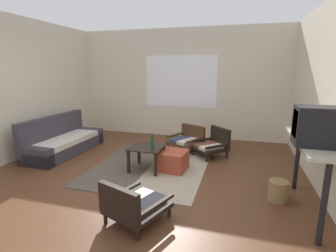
{
  "coord_description": "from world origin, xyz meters",
  "views": [
    {
      "loc": [
        1.49,
        -3.31,
        1.71
      ],
      "look_at": [
        0.28,
        0.9,
        0.73
      ],
      "focal_mm": 27.22,
      "sensor_mm": 36.0,
      "label": 1
    }
  ],
  "objects_px": {
    "console_shelf": "(311,150)",
    "wicker_basket": "(278,191)",
    "coffee_table": "(147,151)",
    "glass_bottle": "(152,142)",
    "armchair_by_window": "(187,139)",
    "crt_television": "(321,127)",
    "ottoman_orange": "(172,161)",
    "armchair_corner": "(213,144)",
    "clay_vase": "(310,125)",
    "armchair_striped_foreground": "(133,205)",
    "couch": "(63,142)"
  },
  "relations": [
    {
      "from": "clay_vase",
      "to": "glass_bottle",
      "type": "xyz_separation_m",
      "value": [
        -2.2,
        0.44,
        -0.51
      ]
    },
    {
      "from": "armchair_corner",
      "to": "console_shelf",
      "type": "distance_m",
      "value": 2.25
    },
    {
      "from": "couch",
      "to": "crt_television",
      "type": "distance_m",
      "value": 4.64
    },
    {
      "from": "couch",
      "to": "crt_television",
      "type": "xyz_separation_m",
      "value": [
        4.35,
        -1.35,
        0.89
      ]
    },
    {
      "from": "ottoman_orange",
      "to": "console_shelf",
      "type": "height_order",
      "value": "console_shelf"
    },
    {
      "from": "armchair_corner",
      "to": "ottoman_orange",
      "type": "bearing_deg",
      "value": -122.77
    },
    {
      "from": "couch",
      "to": "clay_vase",
      "type": "distance_m",
      "value": 4.52
    },
    {
      "from": "console_shelf",
      "to": "clay_vase",
      "type": "bearing_deg",
      "value": 90.0
    },
    {
      "from": "couch",
      "to": "coffee_table",
      "type": "relative_size",
      "value": 3.26
    },
    {
      "from": "coffee_table",
      "to": "armchair_corner",
      "type": "relative_size",
      "value": 0.7
    },
    {
      "from": "clay_vase",
      "to": "armchair_corner",
      "type": "bearing_deg",
      "value": 130.5
    },
    {
      "from": "couch",
      "to": "armchair_by_window",
      "type": "xyz_separation_m",
      "value": [
        2.46,
        0.92,
        0.01
      ]
    },
    {
      "from": "couch",
      "to": "armchair_striped_foreground",
      "type": "relative_size",
      "value": 2.28
    },
    {
      "from": "coffee_table",
      "to": "armchair_striped_foreground",
      "type": "bearing_deg",
      "value": -74.81
    },
    {
      "from": "armchair_striped_foreground",
      "to": "ottoman_orange",
      "type": "distance_m",
      "value": 1.64
    },
    {
      "from": "wicker_basket",
      "to": "glass_bottle",
      "type": "bearing_deg",
      "value": 166.62
    },
    {
      "from": "coffee_table",
      "to": "crt_television",
      "type": "xyz_separation_m",
      "value": [
        2.33,
        -0.95,
        0.79
      ]
    },
    {
      "from": "console_shelf",
      "to": "clay_vase",
      "type": "xyz_separation_m",
      "value": [
        0.0,
        0.21,
        0.25
      ]
    },
    {
      "from": "console_shelf",
      "to": "wicker_basket",
      "type": "distance_m",
      "value": 0.74
    },
    {
      "from": "armchair_corner",
      "to": "console_shelf",
      "type": "height_order",
      "value": "console_shelf"
    },
    {
      "from": "armchair_by_window",
      "to": "wicker_basket",
      "type": "xyz_separation_m",
      "value": [
        1.61,
        -1.84,
        -0.11
      ]
    },
    {
      "from": "armchair_by_window",
      "to": "ottoman_orange",
      "type": "height_order",
      "value": "armchair_by_window"
    },
    {
      "from": "armchair_striped_foreground",
      "to": "coffee_table",
      "type": "bearing_deg",
      "value": 105.19
    },
    {
      "from": "armchair_striped_foreground",
      "to": "glass_bottle",
      "type": "height_order",
      "value": "glass_bottle"
    },
    {
      "from": "ottoman_orange",
      "to": "wicker_basket",
      "type": "relative_size",
      "value": 1.73
    },
    {
      "from": "armchair_by_window",
      "to": "crt_television",
      "type": "xyz_separation_m",
      "value": [
        1.89,
        -2.27,
        0.88
      ]
    },
    {
      "from": "armchair_by_window",
      "to": "console_shelf",
      "type": "relative_size",
      "value": 0.59
    },
    {
      "from": "ottoman_orange",
      "to": "coffee_table",
      "type": "bearing_deg",
      "value": -164.18
    },
    {
      "from": "console_shelf",
      "to": "crt_television",
      "type": "bearing_deg",
      "value": -90.75
    },
    {
      "from": "wicker_basket",
      "to": "console_shelf",
      "type": "bearing_deg",
      "value": -34.37
    },
    {
      "from": "armchair_striped_foreground",
      "to": "console_shelf",
      "type": "height_order",
      "value": "console_shelf"
    },
    {
      "from": "coffee_table",
      "to": "crt_television",
      "type": "distance_m",
      "value": 2.64
    },
    {
      "from": "couch",
      "to": "armchair_striped_foreground",
      "type": "bearing_deg",
      "value": -38.24
    },
    {
      "from": "couch",
      "to": "armchair_striped_foreground",
      "type": "distance_m",
      "value": 3.1
    },
    {
      "from": "glass_bottle",
      "to": "wicker_basket",
      "type": "height_order",
      "value": "glass_bottle"
    },
    {
      "from": "armchair_by_window",
      "to": "armchair_corner",
      "type": "xyz_separation_m",
      "value": [
        0.58,
        -0.28,
        0.01
      ]
    },
    {
      "from": "armchair_by_window",
      "to": "ottoman_orange",
      "type": "distance_m",
      "value": 1.2
    },
    {
      "from": "console_shelf",
      "to": "glass_bottle",
      "type": "distance_m",
      "value": 2.31
    },
    {
      "from": "ottoman_orange",
      "to": "armchair_by_window",
      "type": "bearing_deg",
      "value": 89.42
    },
    {
      "from": "glass_bottle",
      "to": "crt_television",
      "type": "bearing_deg",
      "value": -22.06
    },
    {
      "from": "armchair_corner",
      "to": "crt_television",
      "type": "distance_m",
      "value": 2.54
    },
    {
      "from": "armchair_corner",
      "to": "clay_vase",
      "type": "relative_size",
      "value": 2.34
    },
    {
      "from": "couch",
      "to": "coffee_table",
      "type": "xyz_separation_m",
      "value": [
        2.02,
        -0.4,
        0.1
      ]
    },
    {
      "from": "armchair_striped_foreground",
      "to": "console_shelf",
      "type": "distance_m",
      "value": 2.16
    },
    {
      "from": "armchair_by_window",
      "to": "ottoman_orange",
      "type": "relative_size",
      "value": 1.73
    },
    {
      "from": "armchair_by_window",
      "to": "clay_vase",
      "type": "xyz_separation_m",
      "value": [
        1.89,
        -1.82,
        0.8
      ]
    },
    {
      "from": "coffee_table",
      "to": "armchair_corner",
      "type": "distance_m",
      "value": 1.46
    },
    {
      "from": "couch",
      "to": "glass_bottle",
      "type": "relative_size",
      "value": 7.0
    },
    {
      "from": "coffee_table",
      "to": "glass_bottle",
      "type": "distance_m",
      "value": 0.24
    },
    {
      "from": "armchair_corner",
      "to": "armchair_striped_foreground",
      "type": "bearing_deg",
      "value": -103.3
    }
  ]
}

